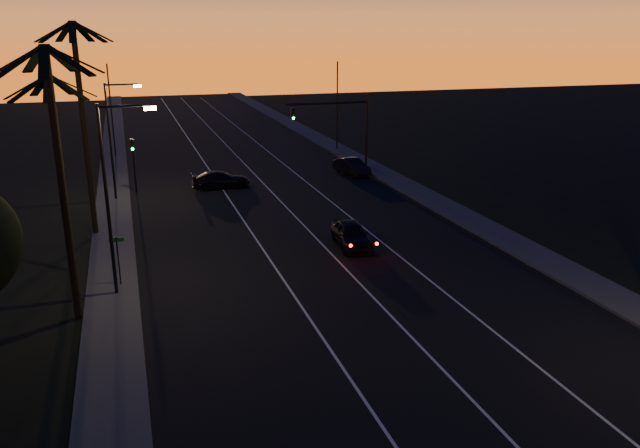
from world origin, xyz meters
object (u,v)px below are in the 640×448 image
object	(u,v)px
cross_car	(221,180)
right_car	(352,166)
signal_mast	(340,121)
lead_car	(351,234)

from	to	relation	value
cross_car	right_car	bearing A→B (deg)	7.10
signal_mast	right_car	size ratio (longest dim) A/B	1.61
signal_mast	cross_car	world-z (taller)	signal_mast
signal_mast	right_car	bearing A→B (deg)	32.90
right_car	cross_car	size ratio (longest dim) A/B	0.96
signal_mast	cross_car	size ratio (longest dim) A/B	1.55
right_car	signal_mast	bearing A→B (deg)	-147.10
signal_mast	lead_car	distance (m)	17.96
lead_car	cross_car	size ratio (longest dim) A/B	1.07
right_car	cross_car	xyz separation A→B (m)	(-11.59, -1.44, -0.03)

